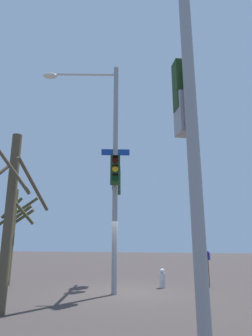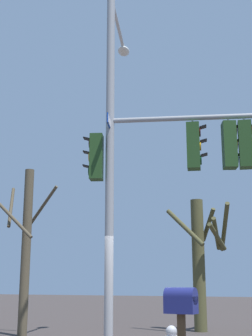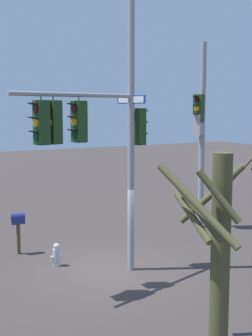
# 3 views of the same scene
# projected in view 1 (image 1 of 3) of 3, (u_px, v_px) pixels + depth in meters

# --- Properties ---
(ground_plane) EXTENTS (80.00, 80.00, 0.00)m
(ground_plane) POSITION_uv_depth(u_px,v_px,m) (126.00, 292.00, 10.32)
(ground_plane) COLOR #3B3331
(main_signal_pole_assembly) EXTENTS (4.92, 3.55, 8.91)m
(main_signal_pole_assembly) POSITION_uv_depth(u_px,v_px,m) (112.00, 168.00, 12.17)
(main_signal_pole_assembly) COLOR gray
(main_signal_pole_assembly) RESTS_ON ground
(secondary_pole_assembly) EXTENTS (0.76, 0.48, 7.53)m
(secondary_pole_assembly) POSITION_uv_depth(u_px,v_px,m) (189.00, 119.00, 5.54)
(secondary_pole_assembly) COLOR gray
(secondary_pole_assembly) RESTS_ON ground
(fire_hydrant) EXTENTS (0.38, 0.24, 0.73)m
(fire_hydrant) POSITION_uv_depth(u_px,v_px,m) (162.00, 279.00, 11.40)
(fire_hydrant) COLOR #B2B2B7
(fire_hydrant) RESTS_ON ground
(mailbox) EXTENTS (0.47, 0.29, 1.41)m
(mailbox) POSITION_uv_depth(u_px,v_px,m) (207.00, 258.00, 11.79)
(mailbox) COLOR #4C3823
(mailbox) RESTS_ON ground
(bare_tree_behind_pole) EXTENTS (2.09, 2.09, 4.07)m
(bare_tree_behind_pole) POSITION_uv_depth(u_px,v_px,m) (12.00, 231.00, 12.60)
(bare_tree_behind_pole) COLOR #484629
(bare_tree_behind_pole) RESTS_ON ground
(bare_tree_across_street) EXTENTS (1.54, 1.57, 4.78)m
(bare_tree_across_street) POSITION_uv_depth(u_px,v_px,m) (10.00, 213.00, 7.74)
(bare_tree_across_street) COLOR #4D4432
(bare_tree_across_street) RESTS_ON ground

